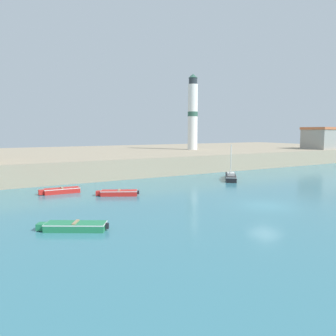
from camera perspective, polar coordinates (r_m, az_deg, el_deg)
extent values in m
plane|color=teal|center=(29.13, 16.66, -6.34)|extent=(200.00, 200.00, 0.00)
cube|color=gray|center=(62.90, -10.72, 1.79)|extent=(120.00, 40.00, 2.67)
cube|color=black|center=(43.33, 10.86, -1.61)|extent=(4.40, 5.00, 0.66)
cube|color=black|center=(46.28, 10.74, -1.09)|extent=(0.91, 0.89, 0.56)
cube|color=white|center=(43.29, 10.87, -1.23)|extent=(4.44, 5.05, 0.07)
cylinder|color=silver|center=(43.47, 10.91, 1.46)|extent=(0.10, 0.10, 3.93)
cylinder|color=silver|center=(42.55, 10.92, -0.56)|extent=(1.59, 1.93, 0.08)
cube|color=silver|center=(42.73, 10.90, -1.03)|extent=(1.72, 1.82, 0.36)
cube|color=red|center=(32.63, -8.50, -4.32)|extent=(3.61, 2.60, 0.51)
cube|color=red|center=(32.90, -11.98, -4.30)|extent=(0.72, 0.77, 0.43)
cube|color=white|center=(32.59, -8.51, -3.95)|extent=(3.65, 2.63, 0.07)
cube|color=#997F5B|center=(32.58, -8.51, -3.81)|extent=(0.61, 0.93, 0.08)
cube|color=black|center=(32.48, -5.21, -4.24)|extent=(0.27, 0.27, 0.36)
cube|color=red|center=(35.19, -17.98, -3.77)|extent=(3.52, 1.33, 0.53)
cube|color=red|center=(34.94, -21.22, -3.96)|extent=(0.55, 0.66, 0.45)
cube|color=white|center=(35.15, -18.00, -3.41)|extent=(3.55, 1.34, 0.07)
cube|color=#997F5B|center=(35.14, -18.00, -3.28)|extent=(0.25, 0.99, 0.08)
cube|color=#237A4C|center=(22.03, -15.77, -9.77)|extent=(3.88, 3.01, 0.49)
cube|color=#237A4C|center=(22.74, -21.10, -9.46)|extent=(0.82, 0.86, 0.42)
cube|color=white|center=(21.98, -15.79, -9.26)|extent=(3.92, 3.04, 0.07)
cube|color=#997F5B|center=(21.95, -15.79, -9.06)|extent=(0.71, 1.00, 0.08)
cube|color=black|center=(21.54, -10.55, -9.87)|extent=(0.27, 0.27, 0.36)
cylinder|color=silver|center=(65.21, 4.32, 8.80)|extent=(1.91, 1.91, 12.69)
cylinder|color=#2D5647|center=(65.24, 4.33, 9.36)|extent=(1.96, 1.96, 0.90)
cylinder|color=#262D33|center=(65.86, 4.38, 14.84)|extent=(1.62, 1.62, 1.20)
cone|color=#2D5647|center=(66.01, 4.39, 15.70)|extent=(1.81, 1.81, 0.80)
cube|color=gray|center=(74.23, 24.98, 4.56)|extent=(5.41, 5.49, 3.95)
cube|color=#C1663D|center=(74.22, 25.07, 6.27)|extent=(5.68, 5.76, 0.50)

